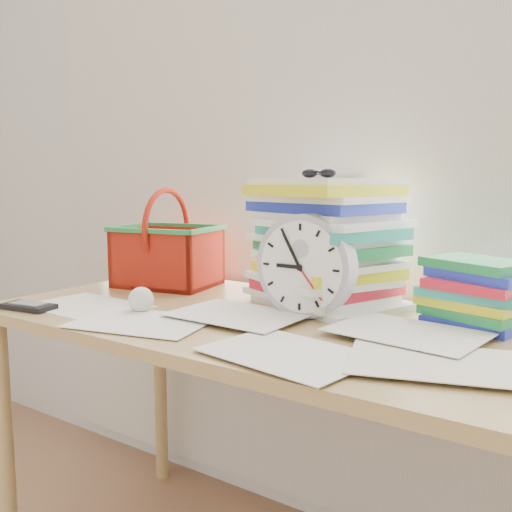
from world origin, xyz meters
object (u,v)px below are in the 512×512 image
Objects in this scene: paper_stack at (327,242)px; book_stack at (476,293)px; clock at (306,266)px; calculator at (28,307)px; desk at (264,347)px; basket at (167,238)px.

book_stack is (0.39, -0.01, -0.09)m from paper_stack.
clock is 1.79× the size of calculator.
calculator is (-0.54, -0.28, 0.08)m from desk.
desk is 3.75× the size of paper_stack.
clock is 0.39m from book_stack.
book_stack is at bearing 21.86° from clock.
calculator is at bearing -154.05° from book_stack.
clock reaches higher than calculator.
calculator is at bearing -151.80° from clock.
calculator is (-0.62, -0.33, -0.12)m from clock.
basket is (-0.53, -0.05, -0.02)m from paper_stack.
basket reaches higher than clock.
basket is at bearing -178.01° from book_stack.
clock is at bearing -158.14° from book_stack.
desk is at bearing -30.99° from basket.
paper_stack is 1.45× the size of book_stack.
calculator is (-0.98, -0.48, -0.07)m from book_stack.
basket is (-0.48, 0.17, 0.22)m from desk.
paper_stack is at bearing 30.34° from calculator.
desk is 10.01× the size of calculator.
paper_stack is 0.17m from clock.
desk is 0.62m from calculator.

